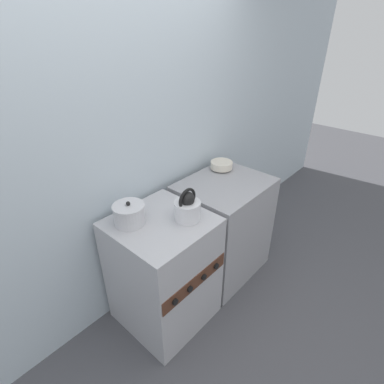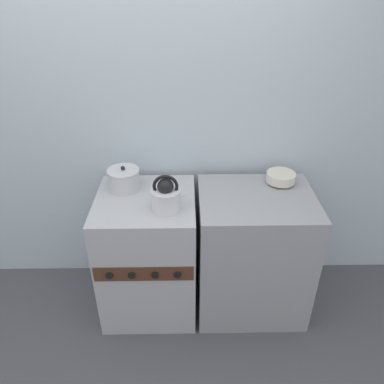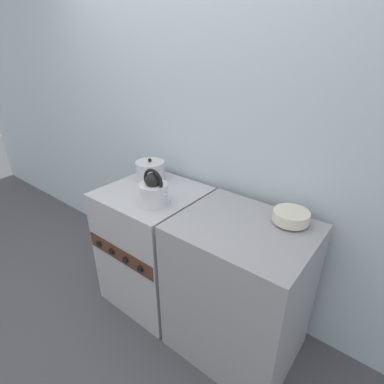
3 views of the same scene
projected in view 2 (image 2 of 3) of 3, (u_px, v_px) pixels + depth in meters
ground_plane at (149, 334)px, 2.61m from camera, size 12.00×12.00×0.00m
wall_back at (147, 128)px, 2.58m from camera, size 7.00×0.06×2.50m
stove at (149, 254)px, 2.65m from camera, size 0.65×0.66×0.92m
counter at (252, 252)px, 2.65m from camera, size 0.76×0.62×0.93m
kettle at (166, 196)px, 2.27m from camera, size 0.22×0.18×0.24m
cooking_pot at (124, 179)px, 2.50m from camera, size 0.21×0.21×0.17m
enamel_bowl at (281, 177)px, 2.55m from camera, size 0.20×0.20×0.08m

